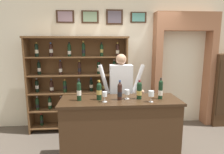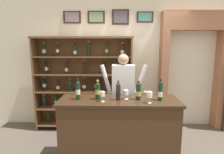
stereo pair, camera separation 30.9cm
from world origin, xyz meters
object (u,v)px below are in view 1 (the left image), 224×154
(tasting_bottle_super_tuscan, at_px, (79,91))
(wine_glass_right, at_px, (127,92))
(tasting_bottle_riserva, at_px, (99,91))
(tasting_bottle_bianco, at_px, (120,91))
(tasting_bottle_prosecco, at_px, (139,90))
(wine_glass_left, at_px, (105,95))
(tasting_counter, at_px, (120,131))
(shopkeeper, at_px, (121,90))
(wine_glass_center, at_px, (151,94))
(wine_shelf, at_px, (78,82))
(tasting_bottle_chianti, at_px, (161,90))

(tasting_bottle_super_tuscan, distance_m, wine_glass_right, 0.72)
(tasting_bottle_riserva, distance_m, tasting_bottle_bianco, 0.31)
(tasting_bottle_prosecco, bearing_deg, wine_glass_left, -167.18)
(tasting_counter, relative_size, shopkeeper, 1.08)
(tasting_counter, height_order, wine_glass_left, wine_glass_left)
(tasting_bottle_prosecco, distance_m, wine_glass_center, 0.22)
(tasting_bottle_riserva, bearing_deg, tasting_counter, -0.64)
(tasting_bottle_super_tuscan, relative_size, wine_glass_right, 2.20)
(tasting_bottle_riserva, relative_size, wine_glass_center, 1.79)
(wine_shelf, relative_size, tasting_bottle_riserva, 6.95)
(wine_glass_right, bearing_deg, tasting_counter, -174.38)
(tasting_bottle_super_tuscan, distance_m, wine_glass_center, 1.06)
(tasting_counter, bearing_deg, tasting_bottle_riserva, 179.36)
(tasting_bottle_prosecco, bearing_deg, wine_glass_right, 178.29)
(wine_glass_center, relative_size, wine_glass_left, 1.09)
(shopkeeper, distance_m, wine_glass_center, 0.82)
(wine_glass_center, bearing_deg, tasting_bottle_bianco, 162.25)
(wine_glass_center, bearing_deg, wine_shelf, 129.95)
(tasting_counter, xyz_separation_m, wine_glass_right, (0.11, 0.01, 0.62))
(tasting_counter, bearing_deg, tasting_bottle_chianti, -2.46)
(wine_glass_left, bearing_deg, wine_shelf, 110.50)
(tasting_bottle_riserva, relative_size, wine_glass_right, 2.05)
(wine_glass_right, bearing_deg, tasting_bottle_bianco, -162.25)
(tasting_bottle_super_tuscan, xyz_separation_m, tasting_bottle_riserva, (0.30, 0.02, -0.01))
(tasting_bottle_riserva, distance_m, tasting_bottle_prosecco, 0.61)
(tasting_counter, height_order, tasting_bottle_bianco, tasting_bottle_bianco)
(tasting_bottle_super_tuscan, bearing_deg, wine_glass_center, -8.46)
(wine_shelf, height_order, tasting_bottle_bianco, wine_shelf)
(tasting_bottle_super_tuscan, distance_m, tasting_bottle_bianco, 0.61)
(tasting_bottle_bianco, relative_size, wine_glass_left, 1.98)
(tasting_bottle_super_tuscan, height_order, wine_glass_center, tasting_bottle_super_tuscan)
(tasting_counter, xyz_separation_m, shopkeeper, (0.08, 0.57, 0.52))
(tasting_counter, height_order, tasting_bottle_chianti, tasting_bottle_chianti)
(tasting_bottle_prosecco, distance_m, wine_glass_right, 0.19)
(tasting_counter, relative_size, tasting_bottle_riserva, 6.06)
(wine_shelf, height_order, shopkeeper, wine_shelf)
(tasting_bottle_bianco, relative_size, wine_glass_center, 1.81)
(shopkeeper, bearing_deg, tasting_bottle_prosecco, -69.45)
(tasting_bottle_riserva, distance_m, wine_glass_right, 0.43)
(tasting_bottle_riserva, bearing_deg, tasting_bottle_prosecco, 0.13)
(tasting_counter, relative_size, wine_glass_center, 10.86)
(wine_glass_center, bearing_deg, shopkeeper, 115.41)
(shopkeeper, bearing_deg, wine_glass_center, -64.59)
(shopkeeper, distance_m, tasting_bottle_riserva, 0.71)
(tasting_bottle_chianti, distance_m, wine_glass_right, 0.51)
(tasting_bottle_chianti, bearing_deg, tasting_bottle_riserva, 178.16)
(wine_shelf, xyz_separation_m, tasting_counter, (0.74, -1.24, -0.55))
(tasting_bottle_riserva, height_order, wine_glass_right, tasting_bottle_riserva)
(wine_glass_center, bearing_deg, tasting_bottle_super_tuscan, 171.54)
(shopkeeper, distance_m, wine_glass_left, 0.76)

